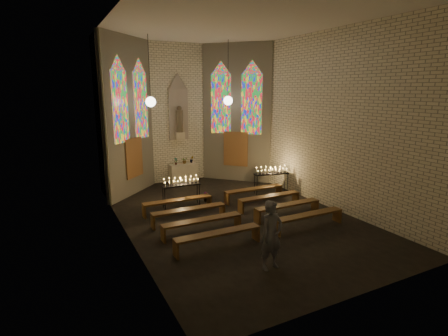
{
  "coord_description": "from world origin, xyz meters",
  "views": [
    {
      "loc": [
        -6.04,
        -11.11,
        4.72
      ],
      "look_at": [
        0.02,
        0.82,
        1.71
      ],
      "focal_mm": 28.0,
      "sensor_mm": 36.0,
      "label": 1
    }
  ],
  "objects": [
    {
      "name": "pew_left_2",
      "position": [
        -1.75,
        -1.05,
        0.43
      ],
      "size": [
        2.76,
        0.4,
        0.53
      ],
      "rotation": [
        0.0,
        0.0,
        -0.01
      ],
      "color": "#553718",
      "rests_on": "ground"
    },
    {
      "name": "flower_vase_left",
      "position": [
        -0.39,
        5.4,
        1.18
      ],
      "size": [
        0.2,
        0.14,
        0.37
      ],
      "primitive_type": "imported",
      "rotation": [
        0.0,
        0.0,
        -0.05
      ],
      "color": "#4C723F",
      "rests_on": "altar"
    },
    {
      "name": "pew_right_1",
      "position": [
        1.75,
        0.15,
        0.43
      ],
      "size": [
        2.76,
        0.4,
        0.53
      ],
      "rotation": [
        0.0,
        0.0,
        0.01
      ],
      "color": "#553718",
      "rests_on": "ground"
    },
    {
      "name": "visitor",
      "position": [
        -1.0,
        -3.97,
        0.95
      ],
      "size": [
        0.74,
        0.53,
        1.9
      ],
      "primitive_type": "imported",
      "rotation": [
        0.0,
        0.0,
        0.11
      ],
      "color": "#50525B",
      "rests_on": "ground"
    },
    {
      "name": "pew_left_3",
      "position": [
        -1.75,
        -2.25,
        0.43
      ],
      "size": [
        2.76,
        0.4,
        0.53
      ],
      "rotation": [
        0.0,
        0.0,
        -0.01
      ],
      "color": "#553718",
      "rests_on": "ground"
    },
    {
      "name": "pew_left_1",
      "position": [
        -1.75,
        0.15,
        0.43
      ],
      "size": [
        2.76,
        0.4,
        0.53
      ],
      "rotation": [
        0.0,
        0.0,
        -0.01
      ],
      "color": "#553718",
      "rests_on": "ground"
    },
    {
      "name": "pew_right_3",
      "position": [
        1.75,
        -2.25,
        0.43
      ],
      "size": [
        2.76,
        0.4,
        0.53
      ],
      "rotation": [
        0.0,
        0.0,
        0.01
      ],
      "color": "#553718",
      "rests_on": "ground"
    },
    {
      "name": "floor",
      "position": [
        0.0,
        0.0,
        0.0
      ],
      "size": [
        12.0,
        12.0,
        0.0
      ],
      "primitive_type": "plane",
      "color": "black",
      "rests_on": "ground"
    },
    {
      "name": "votive_stand_left",
      "position": [
        -1.37,
        1.96,
        1.0
      ],
      "size": [
        1.59,
        0.43,
        1.16
      ],
      "rotation": [
        0.0,
        0.0,
        -0.04
      ],
      "color": "black",
      "rests_on": "ground"
    },
    {
      "name": "pew_right_2",
      "position": [
        1.75,
        -1.05,
        0.43
      ],
      "size": [
        2.76,
        0.4,
        0.53
      ],
      "rotation": [
        0.0,
        0.0,
        0.01
      ],
      "color": "#553718",
      "rests_on": "ground"
    },
    {
      "name": "pew_right_0",
      "position": [
        1.75,
        1.35,
        0.43
      ],
      "size": [
        2.76,
        0.4,
        0.53
      ],
      "rotation": [
        0.0,
        0.0,
        0.01
      ],
      "color": "#553718",
      "rests_on": "ground"
    },
    {
      "name": "votive_stand_right",
      "position": [
        3.0,
        1.86,
        1.02
      ],
      "size": [
        1.66,
        0.68,
        1.19
      ],
      "rotation": [
        0.0,
        0.0,
        -0.19
      ],
      "color": "black",
      "rests_on": "ground"
    },
    {
      "name": "flower_vase_right",
      "position": [
        0.52,
        5.55,
        1.18
      ],
      "size": [
        0.22,
        0.19,
        0.35
      ],
      "primitive_type": "imported",
      "rotation": [
        0.0,
        0.0,
        -0.16
      ],
      "color": "#4C723F",
      "rests_on": "altar"
    },
    {
      "name": "aisle_flower_pot",
      "position": [
        -0.21,
        2.11,
        0.2
      ],
      "size": [
        0.28,
        0.28,
        0.41
      ],
      "primitive_type": "imported",
      "rotation": [
        0.0,
        0.0,
        0.27
      ],
      "color": "#4C723F",
      "rests_on": "ground"
    },
    {
      "name": "altar",
      "position": [
        0.0,
        5.45,
        0.5
      ],
      "size": [
        1.4,
        0.6,
        1.0
      ],
      "primitive_type": "cube",
      "color": "beige",
      "rests_on": "ground"
    },
    {
      "name": "pew_left_0",
      "position": [
        -1.75,
        1.35,
        0.43
      ],
      "size": [
        2.76,
        0.4,
        0.53
      ],
      "rotation": [
        0.0,
        0.0,
        -0.01
      ],
      "color": "#553718",
      "rests_on": "ground"
    },
    {
      "name": "flower_vase_center",
      "position": [
        0.12,
        5.51,
        1.17
      ],
      "size": [
        0.38,
        0.36,
        0.34
      ],
      "primitive_type": "imported",
      "rotation": [
        0.0,
        0.0,
        0.37
      ],
      "color": "#4C723F",
      "rests_on": "altar"
    },
    {
      "name": "room",
      "position": [
        -0.0,
        3.37,
        3.72
      ],
      "size": [
        8.22,
        12.43,
        7.0
      ],
      "color": "beige",
      "rests_on": "ground"
    }
  ]
}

